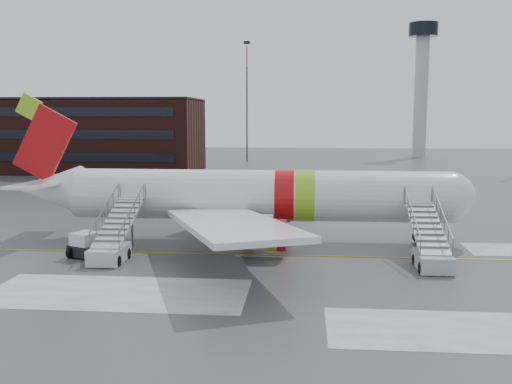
# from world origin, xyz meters

# --- Properties ---
(ground) EXTENTS (260.00, 260.00, 0.00)m
(ground) POSITION_xyz_m (0.00, 0.00, 0.00)
(ground) COLOR #494C4F
(ground) RESTS_ON ground
(airliner) EXTENTS (35.03, 32.97, 11.18)m
(airliner) POSITION_xyz_m (-0.47, 3.50, 3.42)
(airliner) COLOR silver
(airliner) RESTS_ON ground
(airstair_fwd) EXTENTS (2.05, 7.70, 3.48)m
(airstair_fwd) POSITION_xyz_m (11.90, -3.03, 1.06)
(airstair_fwd) COLOR #A5A8AC
(airstair_fwd) RESTS_ON ground
(airstair_aft) EXTENTS (2.05, 7.70, 3.48)m
(airstair_aft) POSITION_xyz_m (-8.61, -3.03, 1.06)
(airstair_aft) COLOR #B0B3B8
(airstair_aft) RESTS_ON ground
(pushback_tug) EXTENTS (3.32, 3.00, 1.68)m
(pushback_tug) POSITION_xyz_m (-10.39, -2.70, 0.74)
(pushback_tug) COLOR black
(pushback_tug) RESTS_ON ground
(terminal_building) EXTENTS (62.00, 16.11, 12.30)m
(terminal_building) POSITION_xyz_m (-45.00, 54.98, 6.20)
(terminal_building) COLOR #3F1E16
(terminal_building) RESTS_ON ground
(control_tower) EXTENTS (6.40, 6.40, 30.00)m
(control_tower) POSITION_xyz_m (30.00, 95.00, 18.75)
(control_tower) COLOR #B2B5BA
(control_tower) RESTS_ON ground
(light_mast_far_n) EXTENTS (1.20, 1.20, 24.25)m
(light_mast_far_n) POSITION_xyz_m (-8.00, 78.00, 13.84)
(light_mast_far_n) COLOR #595B60
(light_mast_far_n) RESTS_ON ground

